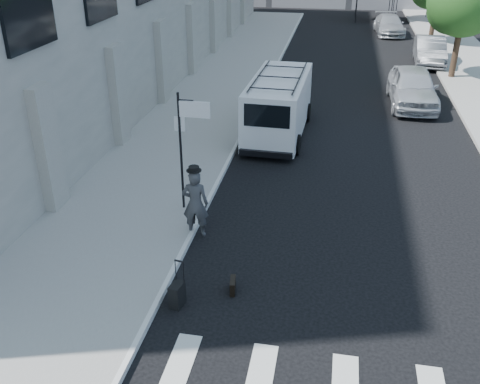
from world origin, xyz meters
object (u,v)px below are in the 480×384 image
at_px(briefcase, 233,286).
at_px(suitcase, 177,295).
at_px(cargo_van, 279,105).
at_px(businessman, 195,204).
at_px(parked_car_c, 389,25).
at_px(parked_car_a, 413,87).
at_px(parked_car_b, 430,51).

bearing_deg(briefcase, suitcase, -155.70).
bearing_deg(suitcase, cargo_van, 96.42).
height_order(businessman, parked_car_c, businessman).
bearing_deg(suitcase, parked_car_c, 90.01).
relative_size(cargo_van, parked_car_a, 1.23).
bearing_deg(parked_car_c, cargo_van, -108.79).
xyz_separation_m(cargo_van, parked_car_b, (7.42, 13.09, -0.43)).
height_order(parked_car_b, parked_car_c, parked_car_b).
bearing_deg(businessman, cargo_van, -103.60).
bearing_deg(cargo_van, suitcase, -92.92).
bearing_deg(suitcase, briefcase, 43.27).
bearing_deg(briefcase, businessman, 114.90).
relative_size(businessman, briefcase, 4.43).
distance_m(businessman, parked_car_c, 30.99).
distance_m(businessman, parked_car_b, 22.99).
relative_size(briefcase, parked_car_a, 0.09).
height_order(cargo_van, parked_car_b, cargo_van).
height_order(cargo_van, parked_car_c, cargo_van).
distance_m(cargo_van, parked_car_c, 22.73).
relative_size(briefcase, parked_car_b, 0.09).
height_order(briefcase, suitcase, suitcase).
xyz_separation_m(businessman, parked_car_b, (8.70, 21.28, -0.20)).
bearing_deg(parked_car_a, cargo_van, -140.72).
distance_m(parked_car_a, parked_car_b, 8.52).
bearing_deg(parked_car_c, businessman, -107.32).
xyz_separation_m(businessman, suitcase, (0.35, -3.01, -0.68)).
bearing_deg(cargo_van, parked_car_b, 62.27).
height_order(businessman, briefcase, businessman).
bearing_deg(parked_car_a, briefcase, -110.57).
xyz_separation_m(parked_car_a, parked_car_c, (0.00, 17.26, -0.17)).
height_order(briefcase, parked_car_b, parked_car_b).
relative_size(parked_car_a, parked_car_c, 1.06).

